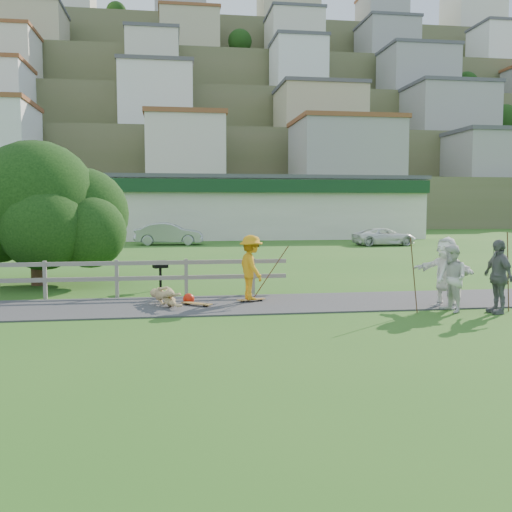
% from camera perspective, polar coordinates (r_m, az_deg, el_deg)
% --- Properties ---
extents(ground, '(260.00, 260.00, 0.00)m').
position_cam_1_polar(ground, '(13.78, -6.60, -6.11)').
color(ground, '#2C631C').
rests_on(ground, ground).
extents(path, '(34.00, 3.00, 0.04)m').
position_cam_1_polar(path, '(15.25, -6.79, -4.96)').
color(path, '#323234').
rests_on(path, ground).
extents(fence, '(15.05, 0.10, 1.10)m').
position_cam_1_polar(fence, '(17.44, -22.35, -1.72)').
color(fence, '#6A645D').
rests_on(fence, ground).
extents(strip_mall, '(32.50, 10.75, 5.10)m').
position_cam_1_polar(strip_mall, '(48.66, -3.30, 4.91)').
color(strip_mall, beige).
rests_on(strip_mall, ground).
extents(hillside, '(220.00, 67.00, 47.50)m').
position_cam_1_polar(hillside, '(105.49, -8.38, 11.35)').
color(hillside, '#565E37').
rests_on(hillside, ground).
extents(skater_rider, '(0.90, 1.26, 1.77)m').
position_cam_1_polar(skater_rider, '(15.59, -0.48, -1.50)').
color(skater_rider, orange).
rests_on(skater_rider, ground).
extents(skater_fallen, '(1.56, 0.96, 0.56)m').
position_cam_1_polar(skater_fallen, '(15.18, -8.98, -4.03)').
color(skater_fallen, tan).
rests_on(skater_fallen, ground).
extents(spectator_a, '(0.74, 0.90, 1.70)m').
position_cam_1_polar(spectator_a, '(15.02, 18.98, -2.15)').
color(spectator_a, silver).
rests_on(spectator_a, ground).
extents(spectator_b, '(0.48, 1.09, 1.84)m').
position_cam_1_polar(spectator_b, '(15.30, 23.03, -1.89)').
color(spectator_b, slate).
rests_on(spectator_b, ground).
extents(spectator_d, '(1.35, 1.77, 1.87)m').
position_cam_1_polar(spectator_d, '(15.61, 18.44, -1.57)').
color(spectator_d, white).
rests_on(spectator_d, ground).
extents(car_silver, '(4.73, 1.95, 1.52)m').
position_cam_1_polar(car_silver, '(39.51, -8.69, 2.21)').
color(car_silver, '#9C9FA3').
rests_on(car_silver, ground).
extents(car_white, '(4.34, 2.20, 1.18)m').
position_cam_1_polar(car_white, '(39.54, 12.71, 1.89)').
color(car_white, white).
rests_on(car_white, ground).
extents(tree, '(6.52, 6.52, 4.13)m').
position_cam_1_polar(tree, '(20.42, -21.05, 3.03)').
color(tree, black).
rests_on(tree, ground).
extents(bbq, '(0.51, 0.44, 0.93)m').
position_cam_1_polar(bbq, '(18.26, -9.54, -1.93)').
color(bbq, black).
rests_on(bbq, ground).
extents(longboard_rider, '(0.82, 0.40, 0.09)m').
position_cam_1_polar(longboard_rider, '(15.71, -0.48, -4.54)').
color(longboard_rider, olive).
rests_on(longboard_rider, ground).
extents(longboard_fallen, '(0.81, 0.69, 0.10)m').
position_cam_1_polar(longboard_fallen, '(15.13, -5.93, -4.92)').
color(longboard_fallen, olive).
rests_on(longboard_fallen, ground).
extents(helmet, '(0.31, 0.31, 0.31)m').
position_cam_1_polar(helmet, '(15.55, -6.75, -4.26)').
color(helmet, red).
rests_on(helmet, ground).
extents(pole_rider, '(0.03, 0.03, 1.85)m').
position_cam_1_polar(pole_rider, '(16.07, 1.44, -1.15)').
color(pole_rider, '#553422').
rests_on(pole_rider, ground).
extents(pole_spec_left, '(0.03, 0.03, 1.90)m').
position_cam_1_polar(pole_spec_left, '(14.61, 15.51, -1.86)').
color(pole_spec_left, '#553422').
rests_on(pole_spec_left, ground).
extents(pole_spec_right, '(0.03, 0.03, 2.01)m').
position_cam_1_polar(pole_spec_right, '(15.60, 23.89, -1.48)').
color(pole_spec_right, '#553422').
rests_on(pole_spec_right, ground).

